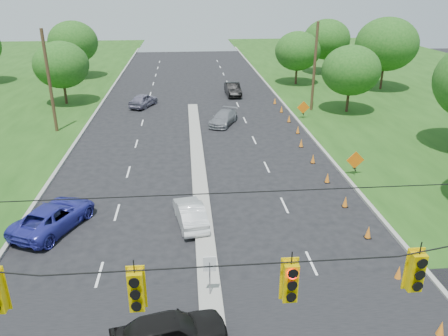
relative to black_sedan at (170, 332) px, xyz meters
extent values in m
cube|color=gray|center=(-8.47, 26.68, -0.73)|extent=(0.25, 110.00, 0.16)
cube|color=gray|center=(11.73, 26.68, -0.73)|extent=(0.25, 110.00, 0.16)
cube|color=gray|center=(1.63, 17.68, -0.73)|extent=(1.00, 34.00, 0.18)
cylinder|color=gray|center=(1.63, 2.68, 0.17)|extent=(0.06, 0.06, 1.80)
cube|color=white|center=(1.63, 2.68, 0.97)|extent=(0.55, 0.04, 0.70)
cylinder|color=black|center=(1.63, -4.32, 6.27)|extent=(24.00, 0.04, 0.04)
cube|color=#F5CB00|center=(-0.37, -4.32, 5.32)|extent=(0.34, 0.24, 1.00)
cube|color=#F5CB00|center=(3.13, -4.32, 5.32)|extent=(0.34, 0.24, 1.00)
cube|color=#F5CB00|center=(6.13, -4.32, 5.41)|extent=(0.34, 0.24, 1.00)
cylinder|color=#422D1C|center=(-10.87, 26.68, 3.77)|extent=(0.28, 0.28, 9.00)
cylinder|color=#422D1C|center=(14.13, 31.68, 3.77)|extent=(0.28, 0.28, 9.00)
cone|color=orange|center=(10.21, -0.32, -0.38)|extent=(0.32, 0.32, 0.70)
cone|color=orange|center=(10.21, 3.18, -0.38)|extent=(0.32, 0.32, 0.70)
cone|color=orange|center=(10.21, 6.68, -0.38)|extent=(0.32, 0.32, 0.70)
cone|color=orange|center=(10.21, 10.18, -0.38)|extent=(0.32, 0.32, 0.70)
cone|color=orange|center=(10.21, 13.68, -0.38)|extent=(0.32, 0.32, 0.70)
cone|color=orange|center=(10.21, 17.18, -0.38)|extent=(0.32, 0.32, 0.70)
cone|color=orange|center=(10.21, 20.68, -0.38)|extent=(0.32, 0.32, 0.70)
cone|color=orange|center=(10.81, 24.18, -0.38)|extent=(0.32, 0.32, 0.70)
cone|color=orange|center=(10.81, 27.68, -0.38)|extent=(0.32, 0.32, 0.70)
cone|color=orange|center=(10.81, 31.18, -0.38)|extent=(0.32, 0.32, 0.70)
cone|color=orange|center=(10.81, 34.68, -0.38)|extent=(0.32, 0.32, 0.70)
cube|color=black|center=(12.43, 14.68, -0.18)|extent=(0.06, 0.58, 0.26)
cube|color=black|center=(12.43, 14.68, -0.18)|extent=(0.06, 0.58, 0.26)
cube|color=orange|center=(12.43, 14.68, 0.42)|extent=(1.27, 0.05, 1.27)
cube|color=black|center=(12.43, 28.68, -0.18)|extent=(0.06, 0.58, 0.26)
cube|color=black|center=(12.43, 28.68, -0.18)|extent=(0.06, 0.58, 0.26)
cube|color=orange|center=(12.43, 28.68, 0.42)|extent=(1.27, 0.05, 1.27)
cylinder|color=black|center=(-12.37, 36.68, 0.53)|extent=(0.28, 0.28, 2.52)
ellipsoid|color=#194C14|center=(-12.37, 36.68, 3.61)|extent=(5.88, 5.88, 5.04)
cylinder|color=black|center=(-14.37, 51.68, 0.71)|extent=(0.28, 0.28, 2.88)
ellipsoid|color=#194C14|center=(-14.37, 51.68, 4.23)|extent=(6.72, 6.72, 5.76)
cylinder|color=black|center=(17.63, 30.68, 0.53)|extent=(0.28, 0.28, 2.52)
ellipsoid|color=#194C14|center=(17.63, 30.68, 3.61)|extent=(5.88, 5.88, 5.04)
cylinder|color=black|center=(25.63, 40.68, 0.89)|extent=(0.28, 0.28, 3.24)
ellipsoid|color=#194C14|center=(25.63, 40.68, 4.85)|extent=(7.56, 7.56, 6.48)
cylinder|color=black|center=(21.63, 51.68, 0.71)|extent=(0.28, 0.28, 2.88)
ellipsoid|color=#194C14|center=(21.63, 51.68, 4.23)|extent=(6.72, 6.72, 5.76)
cylinder|color=black|center=(15.63, 44.68, 0.53)|extent=(0.28, 0.28, 2.52)
ellipsoid|color=#194C14|center=(15.63, 44.68, 3.61)|extent=(5.88, 5.88, 5.04)
imported|color=black|center=(0.00, 0.00, 0.00)|extent=(4.55, 2.66, 1.45)
imported|color=white|center=(0.91, 9.02, -0.07)|extent=(2.05, 4.14, 1.31)
imported|color=#2C2E99|center=(-6.49, 9.19, -0.01)|extent=(4.32, 5.71, 1.44)
imported|color=gray|center=(4.41, 27.50, -0.09)|extent=(3.43, 4.77, 1.28)
imported|color=slate|center=(-3.72, 34.82, -0.01)|extent=(3.24, 4.57, 1.44)
imported|color=black|center=(6.56, 39.11, 0.02)|extent=(1.77, 4.62, 1.50)
camera|label=1|loc=(0.87, -12.37, 11.65)|focal=35.00mm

